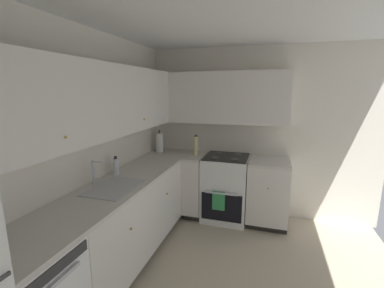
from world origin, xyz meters
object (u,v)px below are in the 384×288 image
(soap_bottle, at_px, (116,166))
(paper_towel_roll, at_px, (160,142))
(oven_range, at_px, (226,187))
(oil_bottle, at_px, (196,146))

(soap_bottle, bearing_deg, paper_towel_roll, -0.99)
(oven_range, bearing_deg, oil_bottle, 92.35)
(soap_bottle, bearing_deg, oil_bottle, -28.57)
(paper_towel_roll, bearing_deg, oil_bottle, -93.66)
(oven_range, xyz_separation_m, paper_towel_roll, (0.02, 1.03, 0.60))
(oven_range, bearing_deg, paper_towel_roll, 88.94)
(soap_bottle, relative_size, paper_towel_roll, 0.61)
(oven_range, bearing_deg, soap_bottle, 137.07)
(soap_bottle, relative_size, oil_bottle, 0.71)
(soap_bottle, distance_m, oil_bottle, 1.27)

